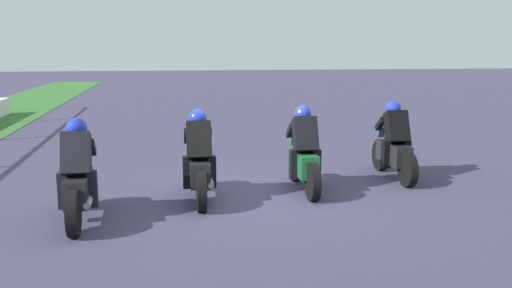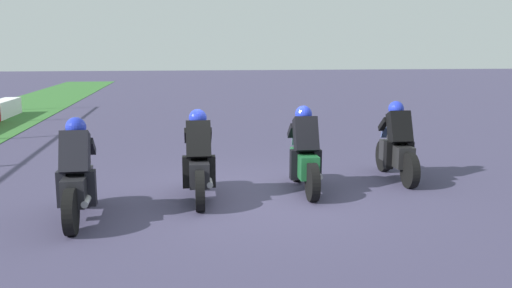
{
  "view_description": "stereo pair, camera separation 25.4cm",
  "coord_description": "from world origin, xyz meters",
  "views": [
    {
      "loc": [
        -8.87,
        1.61,
        2.46
      ],
      "look_at": [
        0.01,
        -0.01,
        0.9
      ],
      "focal_mm": 37.89,
      "sensor_mm": 36.0,
      "label": 1
    },
    {
      "loc": [
        -8.91,
        1.36,
        2.46
      ],
      "look_at": [
        0.01,
        -0.01,
        0.9
      ],
      "focal_mm": 37.89,
      "sensor_mm": 36.0,
      "label": 2
    }
  ],
  "objects": [
    {
      "name": "rider_lane_c",
      "position": [
        -0.08,
        0.97,
        0.62
      ],
      "size": [
        2.04,
        0.54,
        1.51
      ],
      "rotation": [
        0.0,
        0.0,
        -0.03
      ],
      "color": "black",
      "rests_on": "ground_plane"
    },
    {
      "name": "ground_plane",
      "position": [
        0.0,
        0.0,
        0.0
      ],
      "size": [
        120.0,
        120.0,
        0.0
      ],
      "primitive_type": "plane",
      "color": "#3D3955"
    },
    {
      "name": "rider_lane_a",
      "position": [
        0.79,
        -2.88,
        0.62
      ],
      "size": [
        2.04,
        0.55,
        1.51
      ],
      "rotation": [
        0.0,
        0.0,
        -0.05
      ],
      "color": "black",
      "rests_on": "ground_plane"
    },
    {
      "name": "rider_lane_d",
      "position": [
        -0.91,
        2.78,
        0.62
      ],
      "size": [
        2.04,
        0.54,
        1.51
      ],
      "rotation": [
        0.0,
        0.0,
        0.02
      ],
      "color": "black",
      "rests_on": "ground_plane"
    },
    {
      "name": "rider_lane_b",
      "position": [
        0.21,
        -0.91,
        0.62
      ],
      "size": [
        2.04,
        0.55,
        1.51
      ],
      "rotation": [
        0.0,
        0.0,
        -0.04
      ],
      "color": "black",
      "rests_on": "ground_plane"
    }
  ]
}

